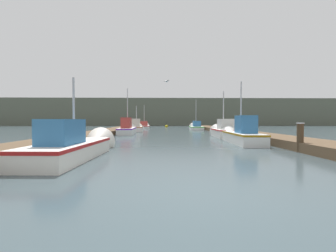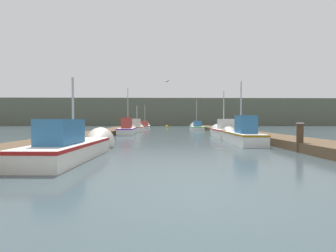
{
  "view_description": "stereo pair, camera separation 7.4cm",
  "coord_description": "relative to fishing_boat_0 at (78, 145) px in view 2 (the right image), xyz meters",
  "views": [
    {
      "loc": [
        -0.75,
        -4.14,
        1.41
      ],
      "look_at": [
        -0.38,
        11.3,
        0.99
      ],
      "focal_mm": 24.0,
      "sensor_mm": 36.0,
      "label": 1
    },
    {
      "loc": [
        -0.67,
        -4.14,
        1.41
      ],
      "look_at": [
        -0.38,
        11.3,
        0.99
      ],
      "focal_mm": 24.0,
      "sensor_mm": 36.0,
      "label": 2
    }
  ],
  "objects": [
    {
      "name": "distant_shore_ridge",
      "position": [
        4.01,
        53.63,
        2.95
      ],
      "size": [
        120.0,
        16.0,
        6.77
      ],
      "color": "#565B4C",
      "rests_on": "ground_plane"
    },
    {
      "name": "fishing_boat_1",
      "position": [
        8.1,
        5.18,
        0.05
      ],
      "size": [
        1.55,
        5.75,
        4.07
      ],
      "rotation": [
        0.0,
        0.0,
        -0.04
      ],
      "color": "silver",
      "rests_on": "ground_plane"
    },
    {
      "name": "ground_plane",
      "position": [
        4.01,
        -4.62,
        -0.43
      ],
      "size": [
        200.0,
        200.0,
        0.0
      ],
      "color": "#38474C"
    },
    {
      "name": "seagull_lead",
      "position": [
        3.57,
        8.27,
        3.9
      ],
      "size": [
        0.42,
        0.51,
        0.12
      ],
      "rotation": [
        0.0,
        0.0,
        5.33
      ],
      "color": "white"
    },
    {
      "name": "fishing_boat_2",
      "position": [
        8.31,
        9.88,
        0.06
      ],
      "size": [
        1.61,
        4.53,
        4.15
      ],
      "rotation": [
        0.0,
        0.0,
        -0.03
      ],
      "color": "silver",
      "rests_on": "ground_plane"
    },
    {
      "name": "fishing_boat_5",
      "position": [
        8.14,
        24.13,
        -0.06
      ],
      "size": [
        1.79,
        5.28,
        4.89
      ],
      "rotation": [
        0.0,
        0.0,
        -0.03
      ],
      "color": "silver",
      "rests_on": "ground_plane"
    },
    {
      "name": "channel_buoy",
      "position": [
        4.0,
        35.08,
        -0.27
      ],
      "size": [
        0.58,
        0.58,
        1.08
      ],
      "color": "gold",
      "rests_on": "ground_plane"
    },
    {
      "name": "mooring_piling_0",
      "position": [
        9.26,
        0.85,
        0.22
      ],
      "size": [
        0.31,
        0.31,
        1.29
      ],
      "color": "#473523",
      "rests_on": "ground_plane"
    },
    {
      "name": "dock_right",
      "position": [
        10.34,
        11.38,
        -0.22
      ],
      "size": [
        2.38,
        40.0,
        0.43
      ],
      "color": "brown",
      "rests_on": "ground_plane"
    },
    {
      "name": "fishing_boat_0",
      "position": [
        0.0,
        0.0,
        0.0
      ],
      "size": [
        1.75,
        5.84,
        3.4
      ],
      "rotation": [
        0.0,
        0.0,
        -0.04
      ],
      "color": "silver",
      "rests_on": "ground_plane"
    },
    {
      "name": "mooring_piling_2",
      "position": [
        -0.99,
        25.26,
        0.16
      ],
      "size": [
        0.36,
        0.36,
        1.18
      ],
      "color": "#473523",
      "rests_on": "ground_plane"
    },
    {
      "name": "fishing_boat_6",
      "position": [
        0.15,
        29.43,
        -0.08
      ],
      "size": [
        2.02,
        6.36,
        4.49
      ],
      "rotation": [
        0.0,
        0.0,
        0.05
      ],
      "color": "silver",
      "rests_on": "ground_plane"
    },
    {
      "name": "mooring_piling_1",
      "position": [
        9.17,
        11.26,
        0.17
      ],
      "size": [
        0.3,
        0.3,
        1.19
      ],
      "color": "#473523",
      "rests_on": "ground_plane"
    },
    {
      "name": "dock_left",
      "position": [
        -2.31,
        11.38,
        -0.22
      ],
      "size": [
        2.38,
        40.0,
        0.43
      ],
      "color": "brown",
      "rests_on": "ground_plane"
    },
    {
      "name": "fishing_boat_3",
      "position": [
        -0.3,
        14.32,
        0.06
      ],
      "size": [
        1.68,
        6.44,
        4.97
      ],
      "rotation": [
        0.0,
        0.0,
        0.04
      ],
      "color": "silver",
      "rests_on": "ground_plane"
    },
    {
      "name": "fishing_boat_4",
      "position": [
        0.02,
        19.23,
        0.03
      ],
      "size": [
        1.76,
        4.75,
        3.55
      ],
      "rotation": [
        0.0,
        0.0,
        0.06
      ],
      "color": "silver",
      "rests_on": "ground_plane"
    }
  ]
}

